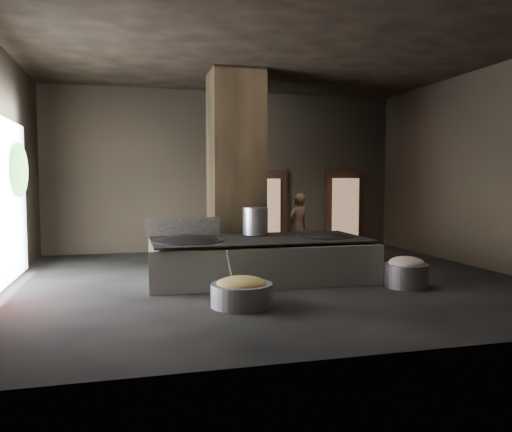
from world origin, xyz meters
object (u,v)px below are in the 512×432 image
object	(u,v)px
wok_right	(321,240)
cook	(298,227)
wok_left	(188,245)
stock_pot	(255,221)
hearth_platform	(260,260)
veg_basin	(242,295)
meat_basin	(406,275)

from	to	relation	value
wok_right	cook	bearing A→B (deg)	84.69
wok_left	stock_pot	world-z (taller)	stock_pot
hearth_platform	veg_basin	distance (m)	2.21
stock_pot	cook	world-z (taller)	cook
hearth_platform	veg_basin	bearing A→B (deg)	-110.06
veg_basin	wok_right	bearing A→B (deg)	43.64
stock_pot	veg_basin	world-z (taller)	stock_pot
wok_left	stock_pot	bearing A→B (deg)	21.80
wok_left	cook	distance (m)	3.66
wok_right	wok_left	bearing A→B (deg)	-177.95
hearth_platform	wok_left	size ratio (longest dim) A/B	3.17
wok_left	veg_basin	size ratio (longest dim) A/B	1.41
hearth_platform	wok_right	distance (m)	1.40
wok_left	wok_right	bearing A→B (deg)	2.05
hearth_platform	wok_right	xyz separation A→B (m)	(1.35, 0.05, 0.37)
cook	meat_basin	size ratio (longest dim) A/B	2.09
hearth_platform	veg_basin	xyz separation A→B (m)	(-0.84, -2.04, -0.20)
wok_right	stock_pot	xyz separation A→B (m)	(-1.30, 0.50, 0.38)
meat_basin	hearth_platform	bearing A→B (deg)	149.82
veg_basin	meat_basin	bearing A→B (deg)	10.49
hearth_platform	meat_basin	xyz separation A→B (m)	(2.45, -1.43, -0.16)
wok_right	hearth_platform	bearing A→B (deg)	-177.88
hearth_platform	cook	bearing A→B (deg)	55.60
meat_basin	cook	bearing A→B (deg)	104.71
veg_basin	meat_basin	world-z (taller)	meat_basin
cook	hearth_platform	bearing A→B (deg)	27.81
wok_left	wok_right	size ratio (longest dim) A/B	1.07
wok_right	veg_basin	distance (m)	3.08
stock_pot	veg_basin	bearing A→B (deg)	-108.94
stock_pot	cook	distance (m)	2.14
stock_pot	hearth_platform	bearing A→B (deg)	-95.19
wok_right	meat_basin	world-z (taller)	wok_right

